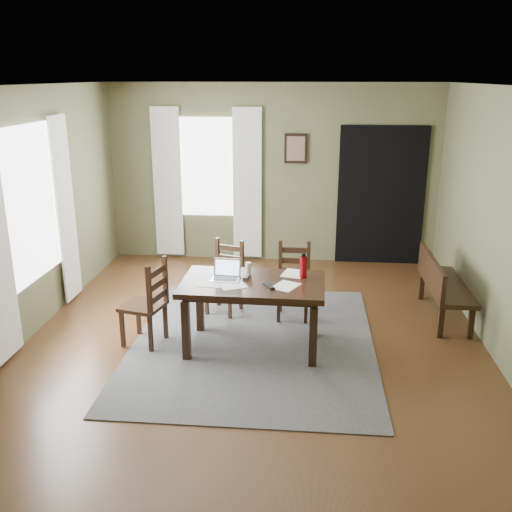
# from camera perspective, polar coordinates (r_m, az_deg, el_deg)

# --- Properties ---
(ground) EXTENTS (5.00, 6.00, 0.01)m
(ground) POSITION_cam_1_polar(r_m,az_deg,el_deg) (6.32, -0.25, -8.68)
(ground) COLOR #492C16
(room_shell) EXTENTS (5.02, 6.02, 2.71)m
(room_shell) POSITION_cam_1_polar(r_m,az_deg,el_deg) (5.75, -0.28, 7.70)
(room_shell) COLOR brown
(room_shell) RESTS_ON ground
(rug) EXTENTS (2.60, 3.20, 0.01)m
(rug) POSITION_cam_1_polar(r_m,az_deg,el_deg) (6.31, -0.25, -8.59)
(rug) COLOR #424242
(rug) RESTS_ON ground
(dining_table) EXTENTS (1.50, 0.92, 0.74)m
(dining_table) POSITION_cam_1_polar(r_m,az_deg,el_deg) (5.94, -0.32, -3.41)
(dining_table) COLOR black
(dining_table) RESTS_ON rug
(chair_end) EXTENTS (0.50, 0.50, 0.95)m
(chair_end) POSITION_cam_1_polar(r_m,az_deg,el_deg) (6.20, -10.83, -4.72)
(chair_end) COLOR black
(chair_end) RESTS_ON rug
(chair_back_left) EXTENTS (0.49, 0.49, 0.88)m
(chair_back_left) POSITION_cam_1_polar(r_m,az_deg,el_deg) (6.96, -3.07, -2.21)
(chair_back_left) COLOR black
(chair_back_left) RESTS_ON rug
(chair_back_right) EXTENTS (0.40, 0.40, 0.90)m
(chair_back_right) POSITION_cam_1_polar(r_m,az_deg,el_deg) (6.81, 3.77, -2.60)
(chair_back_right) COLOR black
(chair_back_right) RESTS_ON rug
(bench) EXTENTS (0.43, 1.34, 0.76)m
(bench) POSITION_cam_1_polar(r_m,az_deg,el_deg) (7.12, 18.00, -2.48)
(bench) COLOR black
(bench) RESTS_ON ground
(laptop) EXTENTS (0.30, 0.25, 0.20)m
(laptop) POSITION_cam_1_polar(r_m,az_deg,el_deg) (5.99, -2.98, -1.80)
(laptop) COLOR #B7B7BC
(laptop) RESTS_ON dining_table
(computer_mouse) EXTENTS (0.06, 0.09, 0.03)m
(computer_mouse) POSITION_cam_1_polar(r_m,az_deg,el_deg) (5.98, -1.02, -2.16)
(computer_mouse) COLOR #3F3F42
(computer_mouse) RESTS_ON dining_table
(tv_remote) EXTENTS (0.14, 0.19, 0.02)m
(tv_remote) POSITION_cam_1_polar(r_m,az_deg,el_deg) (5.76, 1.29, -3.02)
(tv_remote) COLOR black
(tv_remote) RESTS_ON dining_table
(drinking_glass) EXTENTS (0.08, 0.08, 0.14)m
(drinking_glass) POSITION_cam_1_polar(r_m,az_deg,el_deg) (6.09, -0.75, -1.27)
(drinking_glass) COLOR silver
(drinking_glass) RESTS_ON dining_table
(water_bottle) EXTENTS (0.09, 0.09, 0.27)m
(water_bottle) POSITION_cam_1_polar(r_m,az_deg,el_deg) (6.01, 4.74, -1.05)
(water_bottle) COLOR #A40C13
(water_bottle) RESTS_ON dining_table
(paper_a) EXTENTS (0.27, 0.34, 0.00)m
(paper_a) POSITION_cam_1_polar(r_m,az_deg,el_deg) (5.92, -4.47, -2.59)
(paper_a) COLOR white
(paper_a) RESTS_ON dining_table
(paper_b) EXTENTS (0.33, 0.36, 0.00)m
(paper_b) POSITION_cam_1_polar(r_m,az_deg,el_deg) (5.79, 2.98, -3.01)
(paper_b) COLOR white
(paper_b) RESTS_ON dining_table
(paper_d) EXTENTS (0.29, 0.34, 0.00)m
(paper_d) POSITION_cam_1_polar(r_m,az_deg,el_deg) (6.16, 3.77, -1.76)
(paper_d) COLOR white
(paper_d) RESTS_ON dining_table
(paper_e) EXTENTS (0.38, 0.41, 0.00)m
(paper_e) POSITION_cam_1_polar(r_m,az_deg,el_deg) (5.85, -2.51, -2.78)
(paper_e) COLOR white
(paper_e) RESTS_ON dining_table
(window_left) EXTENTS (0.01, 1.30, 1.70)m
(window_left) POSITION_cam_1_polar(r_m,az_deg,el_deg) (6.70, -21.69, 4.82)
(window_left) COLOR white
(window_left) RESTS_ON ground
(window_back) EXTENTS (1.00, 0.01, 1.50)m
(window_back) POSITION_cam_1_polar(r_m,az_deg,el_deg) (8.84, -4.92, 8.84)
(window_back) COLOR white
(window_back) RESTS_ON ground
(curtain_left_far) EXTENTS (0.03, 0.48, 2.30)m
(curtain_left_far) POSITION_cam_1_polar(r_m,az_deg,el_deg) (7.47, -18.51, 4.39)
(curtain_left_far) COLOR silver
(curtain_left_far) RESTS_ON ground
(curtain_back_left) EXTENTS (0.44, 0.03, 2.30)m
(curtain_back_left) POSITION_cam_1_polar(r_m,az_deg,el_deg) (8.99, -8.84, 7.21)
(curtain_back_left) COLOR silver
(curtain_back_left) RESTS_ON ground
(curtain_back_right) EXTENTS (0.44, 0.03, 2.30)m
(curtain_back_right) POSITION_cam_1_polar(r_m,az_deg,el_deg) (8.77, -0.89, 7.17)
(curtain_back_right) COLOR silver
(curtain_back_right) RESTS_ON ground
(framed_picture) EXTENTS (0.34, 0.03, 0.44)m
(framed_picture) POSITION_cam_1_polar(r_m,az_deg,el_deg) (8.67, 4.00, 10.68)
(framed_picture) COLOR black
(framed_picture) RESTS_ON ground
(doorway_back) EXTENTS (1.30, 0.03, 2.10)m
(doorway_back) POSITION_cam_1_polar(r_m,az_deg,el_deg) (8.85, 12.39, 5.86)
(doorway_back) COLOR black
(doorway_back) RESTS_ON ground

